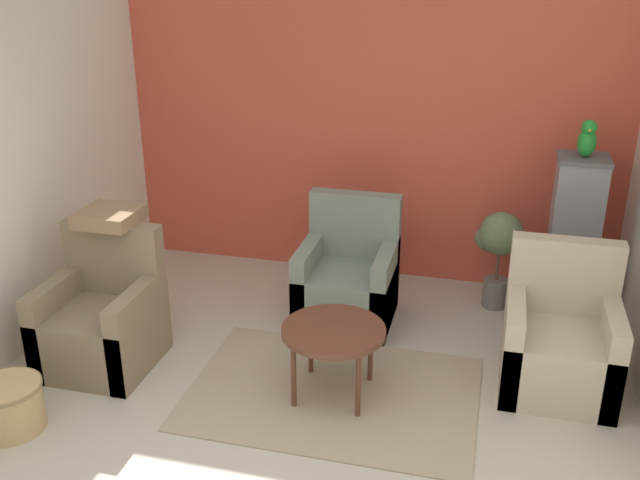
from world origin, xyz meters
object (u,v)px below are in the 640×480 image
object	(u,v)px
coffee_table	(334,334)
armchair_middle	(348,282)
armchair_right	(559,345)
parrot	(587,139)
potted_plant	(499,244)
armchair_left	(103,323)
birdcage	(571,247)
wicker_basket	(9,405)

from	to	relation	value
coffee_table	armchair_middle	xyz separation A→B (m)	(-0.14, 1.08, -0.14)
armchair_right	parrot	bearing A→B (deg)	83.93
coffee_table	parrot	world-z (taller)	parrot
coffee_table	potted_plant	world-z (taller)	potted_plant
armchair_left	armchair_right	bearing A→B (deg)	8.85
armchair_middle	birdcage	world-z (taller)	birdcage
armchair_left	potted_plant	world-z (taller)	armchair_left
armchair_middle	potted_plant	bearing A→B (deg)	23.71
armchair_middle	potted_plant	size ratio (longest dim) A/B	1.19
parrot	armchair_right	bearing A→B (deg)	-96.07
parrot	potted_plant	distance (m)	1.07
birdcage	coffee_table	bearing A→B (deg)	-135.43
armchair_right	birdcage	xyz separation A→B (m)	(0.11, 1.07, 0.29)
armchair_left	birdcage	xyz separation A→B (m)	(3.27, 1.56, 0.29)
armchair_right	wicker_basket	distance (m)	3.59
parrot	potted_plant	bearing A→B (deg)	175.94
armchair_middle	potted_plant	distance (m)	1.29
armchair_left	armchair_right	xyz separation A→B (m)	(3.16, 0.49, 0.00)
armchair_right	potted_plant	bearing A→B (deg)	111.71
wicker_basket	armchair_middle	bearing A→B (deg)	48.38
armchair_middle	birdcage	size ratio (longest dim) A/B	0.73
coffee_table	parrot	xyz separation A→B (m)	(1.57, 1.55, 1.03)
coffee_table	parrot	size ratio (longest dim) A/B	2.36
armchair_left	parrot	size ratio (longest dim) A/B	3.39
armchair_right	potted_plant	world-z (taller)	armchair_right
armchair_right	potted_plant	distance (m)	1.22
armchair_middle	wicker_basket	distance (m)	2.61
parrot	armchair_left	bearing A→B (deg)	-154.51
potted_plant	wicker_basket	size ratio (longest dim) A/B	1.94
armchair_right	potted_plant	size ratio (longest dim) A/B	1.19
armchair_middle	birdcage	bearing A→B (deg)	15.24
potted_plant	wicker_basket	bearing A→B (deg)	-139.60
coffee_table	birdcage	bearing A→B (deg)	44.57
coffee_table	armchair_right	bearing A→B (deg)	18.30
parrot	coffee_table	bearing A→B (deg)	-135.38
birdcage	wicker_basket	distance (m)	4.23
parrot	wicker_basket	xyz separation A→B (m)	(-3.44, -2.42, -1.32)
armchair_right	parrot	distance (m)	1.59
coffee_table	wicker_basket	world-z (taller)	coffee_table
armchair_left	wicker_basket	world-z (taller)	armchair_left
coffee_table	armchair_middle	size ratio (longest dim) A/B	0.69
armchair_left	potted_plant	size ratio (longest dim) A/B	1.19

